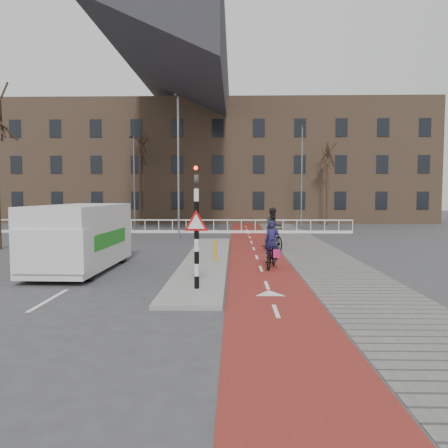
{
  "coord_description": "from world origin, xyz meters",
  "views": [
    {
      "loc": [
        0.48,
        -14.44,
        2.86
      ],
      "look_at": [
        0.03,
        5.0,
        1.5
      ],
      "focal_mm": 35.0,
      "sensor_mm": 36.0,
      "label": 1
    }
  ],
  "objects": [
    {
      "name": "curb_island",
      "position": [
        -0.7,
        4.0,
        0.06
      ],
      "size": [
        1.8,
        16.0,
        0.12
      ],
      "primitive_type": "cube",
      "color": "gray",
      "rests_on": "ground"
    },
    {
      "name": "bike_lane",
      "position": [
        1.5,
        10.0,
        0.01
      ],
      "size": [
        2.5,
        60.0,
        0.01
      ],
      "primitive_type": "cube",
      "color": "maroon",
      "rests_on": "ground"
    },
    {
      "name": "cyclist_near",
      "position": [
        1.92,
        2.14,
        0.62
      ],
      "size": [
        1.01,
        1.83,
        1.82
      ],
      "rotation": [
        0.0,
        0.0,
        -0.25
      ],
      "color": "black",
      "rests_on": "bike_lane"
    },
    {
      "name": "tree_right",
      "position": [
        8.8,
        24.85,
        3.69
      ],
      "size": [
        0.21,
        0.21,
        7.38
      ],
      "primitive_type": "cylinder",
      "color": "#2E2114",
      "rests_on": "ground"
    },
    {
      "name": "streetlight_right",
      "position": [
        6.12,
        22.3,
        4.23
      ],
      "size": [
        0.12,
        0.12,
        8.46
      ],
      "primitive_type": "cylinder",
      "color": "slate",
      "rests_on": "ground"
    },
    {
      "name": "streetlight_near",
      "position": [
        -2.98,
        12.63,
        4.39
      ],
      "size": [
        0.12,
        0.12,
        8.78
      ],
      "primitive_type": "cylinder",
      "color": "slate",
      "rests_on": "ground"
    },
    {
      "name": "sidewalk",
      "position": [
        4.3,
        10.0,
        0.01
      ],
      "size": [
        3.0,
        60.0,
        0.01
      ],
      "primitive_type": "cube",
      "color": "slate",
      "rests_on": "ground"
    },
    {
      "name": "bollard",
      "position": [
        -0.28,
        3.05,
        0.55
      ],
      "size": [
        0.12,
        0.12,
        0.86
      ],
      "primitive_type": "cylinder",
      "color": "#CF9D0B",
      "rests_on": "curb_island"
    },
    {
      "name": "ground",
      "position": [
        0.0,
        0.0,
        0.0
      ],
      "size": [
        120.0,
        120.0,
        0.0
      ],
      "primitive_type": "plane",
      "color": "#38383A",
      "rests_on": "ground"
    },
    {
      "name": "cyclist_far",
      "position": [
        2.45,
        7.35,
        0.89
      ],
      "size": [
        1.22,
        2.09,
        2.14
      ],
      "rotation": [
        0.0,
        0.0,
        0.34
      ],
      "color": "black",
      "rests_on": "bike_lane"
    },
    {
      "name": "railing",
      "position": [
        -5.0,
        17.0,
        0.31
      ],
      "size": [
        28.0,
        0.1,
        0.99
      ],
      "color": "silver",
      "rests_on": "ground"
    },
    {
      "name": "van",
      "position": [
        -5.21,
        1.48,
        1.28
      ],
      "size": [
        2.41,
        5.73,
        2.44
      ],
      "rotation": [
        0.0,
        0.0,
        -0.02
      ],
      "color": "silver",
      "rests_on": "ground"
    },
    {
      "name": "townhouse_row",
      "position": [
        -3.0,
        32.0,
        7.81
      ],
      "size": [
        46.0,
        10.0,
        15.9
      ],
      "color": "#7F6047",
      "rests_on": "ground"
    },
    {
      "name": "streetlight_left",
      "position": [
        -7.85,
        21.82,
        3.78
      ],
      "size": [
        0.12,
        0.12,
        7.56
      ],
      "primitive_type": "cylinder",
      "color": "slate",
      "rests_on": "ground"
    },
    {
      "name": "tree_mid",
      "position": [
        -8.09,
        25.32,
        4.04
      ],
      "size": [
        0.27,
        0.27,
        8.09
      ],
      "primitive_type": "cylinder",
      "color": "#2E2114",
      "rests_on": "ground"
    },
    {
      "name": "traffic_signal",
      "position": [
        -0.6,
        -2.02,
        1.99
      ],
      "size": [
        0.8,
        0.8,
        3.68
      ],
      "color": "black",
      "rests_on": "curb_island"
    }
  ]
}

